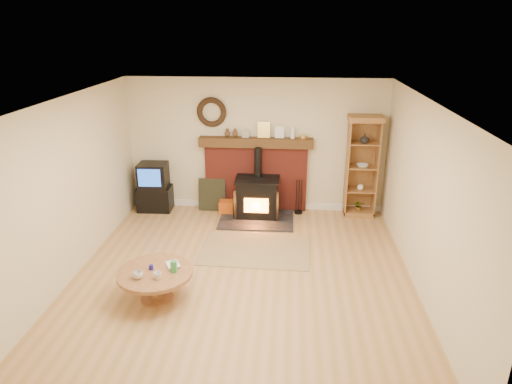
# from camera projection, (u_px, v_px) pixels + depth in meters

# --- Properties ---
(ground) EXTENTS (5.50, 5.50, 0.00)m
(ground) POSITION_uv_depth(u_px,v_px,m) (242.00, 278.00, 6.77)
(ground) COLOR #A77E45
(ground) RESTS_ON ground
(room_shell) EXTENTS (5.02, 5.52, 2.61)m
(room_shell) POSITION_uv_depth(u_px,v_px,m) (240.00, 165.00, 6.26)
(room_shell) COLOR beige
(room_shell) RESTS_ON ground
(chimney_breast) EXTENTS (2.20, 0.22, 1.78)m
(chimney_breast) POSITION_uv_depth(u_px,v_px,m) (256.00, 171.00, 8.98)
(chimney_breast) COLOR maroon
(chimney_breast) RESTS_ON ground
(wood_stove) EXTENTS (1.40, 1.00, 1.33)m
(wood_stove) POSITION_uv_depth(u_px,v_px,m) (257.00, 198.00, 8.76)
(wood_stove) COLOR black
(wood_stove) RESTS_ON ground
(area_rug) EXTENTS (1.84, 1.29, 0.01)m
(area_rug) POSITION_uv_depth(u_px,v_px,m) (255.00, 250.00, 7.59)
(area_rug) COLOR brown
(area_rug) RESTS_ON ground
(tv_unit) EXTENTS (0.67, 0.49, 0.97)m
(tv_unit) POSITION_uv_depth(u_px,v_px,m) (154.00, 188.00, 9.06)
(tv_unit) COLOR black
(tv_unit) RESTS_ON ground
(curio_cabinet) EXTENTS (0.63, 0.45, 1.96)m
(curio_cabinet) POSITION_uv_depth(u_px,v_px,m) (361.00, 167.00, 8.67)
(curio_cabinet) COLOR brown
(curio_cabinet) RESTS_ON ground
(firelog_box) EXTENTS (0.41, 0.26, 0.25)m
(firelog_box) POSITION_uv_depth(u_px,v_px,m) (230.00, 207.00, 9.01)
(firelog_box) COLOR orange
(firelog_box) RESTS_ON ground
(leaning_painting) EXTENTS (0.54, 0.14, 0.65)m
(leaning_painting) POSITION_uv_depth(u_px,v_px,m) (212.00, 195.00, 9.10)
(leaning_painting) COLOR black
(leaning_painting) RESTS_ON ground
(fire_tools) EXTENTS (0.16, 0.16, 0.70)m
(fire_tools) POSITION_uv_depth(u_px,v_px,m) (299.00, 207.00, 9.00)
(fire_tools) COLOR black
(fire_tools) RESTS_ON ground
(coffee_table) EXTENTS (1.02, 1.02, 0.59)m
(coffee_table) POSITION_uv_depth(u_px,v_px,m) (155.00, 277.00, 6.13)
(coffee_table) COLOR brown
(coffee_table) RESTS_ON ground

